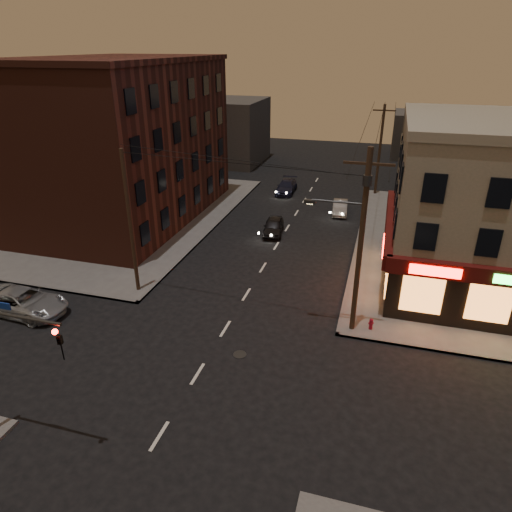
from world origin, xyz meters
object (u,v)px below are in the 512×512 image
(suv_cross, at_px, (23,302))
(sedan_near, at_px, (273,226))
(sedan_mid, at_px, (340,207))
(sedan_far, at_px, (286,187))
(fire_hydrant, at_px, (371,323))

(suv_cross, distance_m, sedan_near, 19.55)
(sedan_mid, bearing_deg, suv_cross, -129.68)
(sedan_near, bearing_deg, sedan_mid, 46.49)
(sedan_mid, relative_size, sedan_far, 0.83)
(sedan_near, xyz_separation_m, sedan_mid, (4.77, 6.61, -0.04))
(sedan_near, xyz_separation_m, sedan_far, (-1.51, 11.69, -0.00))
(suv_cross, distance_m, sedan_far, 29.39)
(fire_hydrant, bearing_deg, sedan_near, 124.85)
(fire_hydrant, bearing_deg, sedan_far, 112.84)
(sedan_near, bearing_deg, suv_cross, -132.24)
(sedan_near, height_order, sedan_far, sedan_near)
(sedan_near, distance_m, sedan_mid, 8.15)
(sedan_far, xyz_separation_m, fire_hydrant, (10.16, -24.11, -0.14))
(suv_cross, relative_size, sedan_far, 1.19)
(sedan_mid, bearing_deg, fire_hydrant, -83.23)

